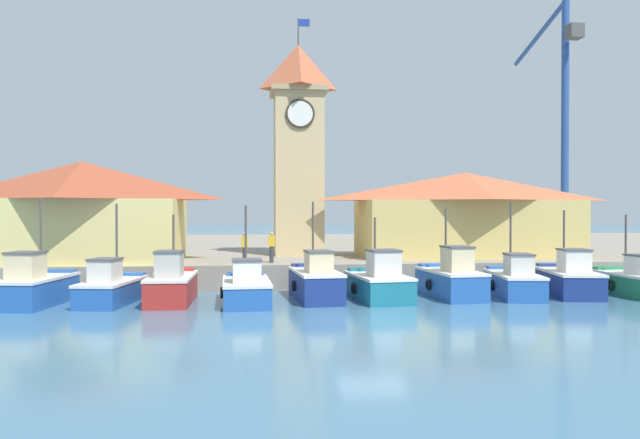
% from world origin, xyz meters
% --- Properties ---
extents(ground_plane, '(300.00, 300.00, 0.00)m').
position_xyz_m(ground_plane, '(0.00, 0.00, 0.00)').
color(ground_plane, teal).
extents(quay_wharf, '(120.00, 40.00, 1.26)m').
position_xyz_m(quay_wharf, '(0.00, 28.53, 0.63)').
color(quay_wharf, gray).
rests_on(quay_wharf, ground).
extents(fishing_boat_far_left, '(2.69, 4.56, 4.47)m').
position_xyz_m(fishing_boat_far_left, '(-13.47, 4.85, 0.78)').
color(fishing_boat_far_left, '#2356A8').
rests_on(fishing_boat_far_left, ground).
extents(fishing_boat_left_outer, '(2.47, 4.52, 4.28)m').
position_xyz_m(fishing_boat_left_outer, '(-10.34, 4.93, 0.68)').
color(fishing_boat_left_outer, '#2356A8').
rests_on(fishing_boat_left_outer, ground).
extents(fishing_boat_left_inner, '(1.96, 4.46, 3.81)m').
position_xyz_m(fishing_boat_left_inner, '(-7.82, 4.92, 0.78)').
color(fishing_boat_left_inner, '#AD2823').
rests_on(fishing_boat_left_inner, ground).
extents(fishing_boat_mid_left, '(2.19, 4.58, 4.20)m').
position_xyz_m(fishing_boat_mid_left, '(-4.63, 4.30, 0.67)').
color(fishing_boat_mid_left, '#2356A8').
rests_on(fishing_boat_mid_left, ground).
extents(fishing_boat_center, '(2.19, 4.84, 4.38)m').
position_xyz_m(fishing_boat_center, '(-1.56, 5.20, 0.80)').
color(fishing_boat_center, navy).
rests_on(fishing_boat_center, ground).
extents(fishing_boat_mid_right, '(2.54, 4.42, 3.66)m').
position_xyz_m(fishing_boat_mid_right, '(1.21, 4.70, 0.76)').
color(fishing_boat_mid_right, '#196B7F').
rests_on(fishing_boat_mid_right, ground).
extents(fishing_boat_right_inner, '(2.26, 4.53, 4.08)m').
position_xyz_m(fishing_boat_right_inner, '(4.66, 5.18, 0.82)').
color(fishing_boat_right_inner, '#2356A8').
rests_on(fishing_boat_right_inner, ground).
extents(fishing_boat_right_outer, '(2.43, 4.80, 4.42)m').
position_xyz_m(fishing_boat_right_outer, '(7.65, 5.10, 0.71)').
color(fishing_boat_right_outer, '#2356A8').
rests_on(fishing_boat_right_outer, ground).
extents(fishing_boat_far_right, '(2.72, 4.95, 3.98)m').
position_xyz_m(fishing_boat_far_right, '(10.37, 5.27, 0.76)').
color(fishing_boat_far_right, navy).
rests_on(fishing_boat_far_right, ground).
extents(fishing_boat_end_right, '(2.10, 4.29, 3.78)m').
position_xyz_m(fishing_boat_end_right, '(13.37, 4.88, 0.68)').
color(fishing_boat_end_right, '#237A4C').
rests_on(fishing_boat_end_right, ground).
extents(clock_tower, '(3.40, 3.40, 14.46)m').
position_xyz_m(clock_tower, '(-1.52, 15.72, 8.10)').
color(clock_tower, tan).
rests_on(clock_tower, quay_wharf).
extents(warehouse_left, '(10.84, 7.10, 5.36)m').
position_xyz_m(warehouse_left, '(-13.48, 12.34, 4.00)').
color(warehouse_left, '#E5D17A').
rests_on(warehouse_left, quay_wharf).
extents(warehouse_right, '(12.83, 6.31, 4.98)m').
position_xyz_m(warehouse_right, '(8.29, 13.52, 3.80)').
color(warehouse_right, tan).
rests_on(warehouse_right, quay_wharf).
extents(port_crane_near, '(2.00, 10.91, 18.30)m').
position_xyz_m(port_crane_near, '(18.65, 21.64, 8.59)').
color(port_crane_near, navy).
rests_on(port_crane_near, quay_wharf).
extents(dock_worker_near_tower, '(0.34, 0.22, 1.62)m').
position_xyz_m(dock_worker_near_tower, '(-3.35, 10.02, 2.11)').
color(dock_worker_near_tower, '#33333D').
rests_on(dock_worker_near_tower, quay_wharf).
extents(dock_worker_along_quay, '(0.34, 0.22, 1.62)m').
position_xyz_m(dock_worker_along_quay, '(-4.73, 9.38, 2.11)').
color(dock_worker_along_quay, '#33333D').
rests_on(dock_worker_along_quay, quay_wharf).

